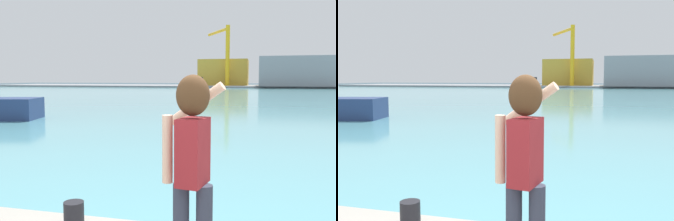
{
  "view_description": "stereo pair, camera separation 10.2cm",
  "coord_description": "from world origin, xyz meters",
  "views": [
    {
      "loc": [
        0.51,
        -2.01,
        2.25
      ],
      "look_at": [
        -0.79,
        3.11,
        1.78
      ],
      "focal_mm": 38.83,
      "sensor_mm": 36.0,
      "label": 1
    },
    {
      "loc": [
        0.6,
        -1.98,
        2.25
      ],
      "look_at": [
        -0.79,
        3.11,
        1.78
      ],
      "focal_mm": 38.83,
      "sensor_mm": 36.0,
      "label": 2
    }
  ],
  "objects": [
    {
      "name": "port_crane",
      "position": [
        -8.17,
        88.23,
        9.64
      ],
      "size": [
        6.94,
        12.69,
        14.41
      ],
      "color": "yellow",
      "rests_on": "far_shore_dock"
    },
    {
      "name": "far_shore_dock",
      "position": [
        0.0,
        92.0,
        0.21
      ],
      "size": [
        140.0,
        20.0,
        0.42
      ],
      "primitive_type": "cube",
      "color": "gray",
      "rests_on": "ground_plane"
    },
    {
      "name": "warehouse_right",
      "position": [
        9.05,
        87.07,
        3.78
      ],
      "size": [
        17.77,
        11.82,
        6.71
      ],
      "primitive_type": "cube",
      "color": "gray",
      "rests_on": "far_shore_dock"
    },
    {
      "name": "harbor_water",
      "position": [
        0.0,
        52.0,
        0.01
      ],
      "size": [
        140.0,
        100.0,
        0.02
      ],
      "primitive_type": "cube",
      "color": "#599EA8",
      "rests_on": "ground_plane"
    },
    {
      "name": "person_photographer",
      "position": [
        -0.04,
        0.94,
        1.6
      ],
      "size": [
        0.53,
        0.56,
        1.74
      ],
      "rotation": [
        0.0,
        0.0,
        1.4
      ],
      "color": "#2D3342",
      "rests_on": "quay_promenade"
    },
    {
      "name": "warehouse_left",
      "position": [
        -8.69,
        93.6,
        3.7
      ],
      "size": [
        12.18,
        10.95,
        6.56
      ],
      "primitive_type": "cube",
      "color": "gold",
      "rests_on": "far_shore_dock"
    },
    {
      "name": "harbor_bollard",
      "position": [
        -1.52,
        1.61,
        0.69
      ],
      "size": [
        0.23,
        0.23,
        0.31
      ],
      "primitive_type": "cylinder",
      "color": "black",
      "rests_on": "quay_promenade"
    },
    {
      "name": "ground_plane",
      "position": [
        0.0,
        50.0,
        0.0
      ],
      "size": [
        220.0,
        220.0,
        0.0
      ],
      "primitive_type": "plane",
      "color": "#334751"
    }
  ]
}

